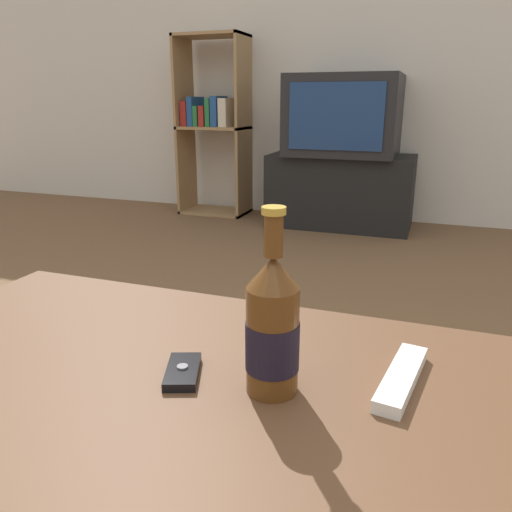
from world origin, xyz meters
TOP-DOWN VIEW (x-y plane):
  - back_wall at (0.00, 3.02)m, footprint 8.00×0.05m
  - coffee_table at (0.00, 0.00)m, footprint 1.10×0.63m
  - tv_stand at (-0.25, 2.72)m, footprint 0.93×0.46m
  - television at (-0.25, 2.72)m, footprint 0.69×0.57m
  - bookshelf at (-1.22, 2.81)m, footprint 0.49×0.30m
  - beer_bottle at (0.15, 0.01)m, footprint 0.08×0.08m
  - cell_phone at (0.02, -0.00)m, footprint 0.08×0.11m
  - remote_control at (0.33, 0.09)m, footprint 0.07×0.19m

SIDE VIEW (x-z plane):
  - tv_stand at x=-0.25m, z-range 0.00..0.48m
  - coffee_table at x=0.00m, z-range 0.15..0.57m
  - cell_phone at x=0.02m, z-range 0.42..0.44m
  - remote_control at x=0.33m, z-range 0.42..0.44m
  - beer_bottle at x=0.15m, z-range 0.38..0.65m
  - bookshelf at x=-1.22m, z-range 0.03..1.29m
  - television at x=-0.25m, z-range 0.48..0.97m
  - back_wall at x=0.00m, z-range 0.00..2.60m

